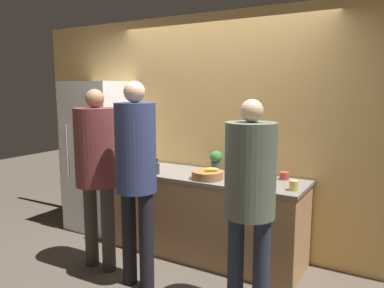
% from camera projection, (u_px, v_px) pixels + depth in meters
% --- Properties ---
extents(ground_plane, '(14.00, 14.00, 0.00)m').
position_uv_depth(ground_plane, '(184.00, 268.00, 3.76)').
color(ground_plane, '#4C4238').
extents(wall_back, '(5.20, 0.06, 2.60)m').
position_uv_depth(wall_back, '(218.00, 132.00, 4.20)').
color(wall_back, '#E0B266').
rests_on(wall_back, ground_plane).
extents(counter, '(2.18, 0.72, 0.89)m').
position_uv_depth(counter, '(203.00, 214.00, 4.03)').
color(counter, '#9E754C').
rests_on(counter, ground_plane).
extents(refrigerator, '(0.76, 0.63, 1.87)m').
position_uv_depth(refrigerator, '(100.00, 156.00, 4.72)').
color(refrigerator, white).
rests_on(refrigerator, ground_plane).
extents(person_left, '(0.41, 0.41, 1.78)m').
position_uv_depth(person_left, '(97.00, 160.00, 3.61)').
color(person_left, '#38332D').
rests_on(person_left, ground_plane).
extents(person_center, '(0.36, 0.36, 1.85)m').
position_uv_depth(person_center, '(136.00, 166.00, 3.26)').
color(person_center, black).
rests_on(person_center, ground_plane).
extents(person_right, '(0.39, 0.39, 1.71)m').
position_uv_depth(person_right, '(250.00, 188.00, 2.82)').
color(person_right, '#232838').
rests_on(person_right, ground_plane).
extents(fruit_bowl, '(0.32, 0.32, 0.12)m').
position_uv_depth(fruit_bowl, '(207.00, 175.00, 3.73)').
color(fruit_bowl, brown).
rests_on(fruit_bowl, counter).
extents(utensil_crock, '(0.12, 0.12, 0.29)m').
position_uv_depth(utensil_crock, '(143.00, 157.00, 4.54)').
color(utensil_crock, silver).
rests_on(utensil_crock, counter).
extents(bottle_dark, '(0.06, 0.06, 0.17)m').
position_uv_depth(bottle_dark, '(157.00, 168.00, 3.95)').
color(bottle_dark, '#333338').
rests_on(bottle_dark, counter).
extents(bottle_red, '(0.06, 0.06, 0.17)m').
position_uv_depth(bottle_red, '(252.00, 169.00, 3.88)').
color(bottle_red, red).
rests_on(bottle_red, counter).
extents(cup_red, '(0.09, 0.09, 0.08)m').
position_uv_depth(cup_red, '(284.00, 176.00, 3.71)').
color(cup_red, '#A33D33').
rests_on(cup_red, counter).
extents(cup_yellow, '(0.08, 0.08, 0.09)m').
position_uv_depth(cup_yellow, '(294.00, 185.00, 3.31)').
color(cup_yellow, gold).
rests_on(cup_yellow, counter).
extents(potted_plant, '(0.13, 0.13, 0.23)m').
position_uv_depth(potted_plant, '(216.00, 160.00, 4.07)').
color(potted_plant, '#3D3D42').
rests_on(potted_plant, counter).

